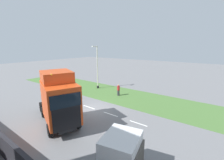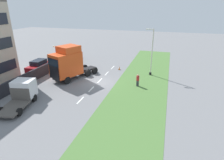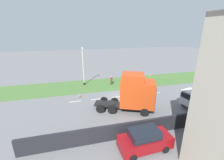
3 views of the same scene
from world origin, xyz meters
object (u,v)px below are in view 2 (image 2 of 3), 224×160
Objects in this scene: flatbed_truck at (22,92)px; traffic_cone_lead at (119,68)px; lamp_post at (151,55)px; parked_car at (39,66)px; pedestrian at (138,80)px; lorry_cab at (68,63)px.

traffic_cone_lead is (-7.19, -14.31, -1.04)m from flatbed_truck.
lamp_post is at bearing 35.44° from flatbed_truck.
flatbed_truck is at bearing 115.68° from parked_car.
lamp_post is 6.07m from traffic_cone_lead.
lamp_post is 4.20× the size of pedestrian.
flatbed_truck is at bearing 36.21° from pedestrian.
lorry_cab is 9.07m from traffic_cone_lead.
parked_car is (6.36, -1.67, -1.51)m from lorry_cab.
lorry_cab is 13.17× the size of traffic_cone_lead.
lorry_cab is 10.14m from pedestrian.
pedestrian is at bearing 77.56° from lamp_post.
flatbed_truck is at bearing 46.94° from lamp_post.
lamp_post reaches higher than parked_car.
lorry_cab is 7.95m from flatbed_truck.
lorry_cab reaches higher than pedestrian.
flatbed_truck is 1.17× the size of parked_car.
pedestrian is 2.89× the size of traffic_cone_lead.
lamp_post reaches higher than pedestrian.
lamp_post reaches higher than lorry_cab.
flatbed_truck is at bearing 63.33° from traffic_cone_lead.
parked_car is 2.77× the size of pedestrian.
lamp_post reaches higher than flatbed_truck.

